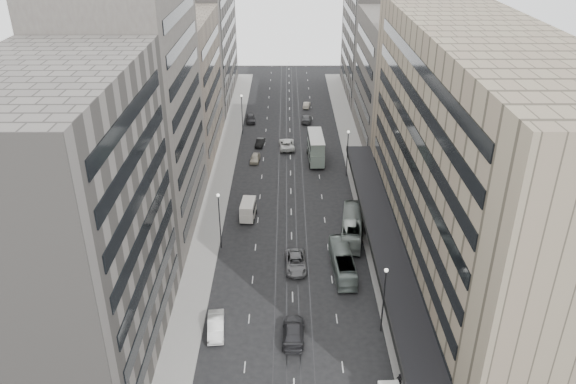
{
  "coord_description": "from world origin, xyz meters",
  "views": [
    {
      "loc": [
        -0.7,
        -53.23,
        42.04
      ],
      "look_at": [
        -0.51,
        15.35,
        6.84
      ],
      "focal_mm": 35.0,
      "sensor_mm": 36.0,
      "label": 1
    }
  ],
  "objects_px": {
    "sedan_1": "(216,326)",
    "sedan_2": "(296,262)",
    "bus_far": "(352,227)",
    "panel_van": "(248,209)",
    "bus_near": "(342,262)",
    "double_decker": "(316,147)",
    "pedestrian": "(399,380)"
  },
  "relations": [
    {
      "from": "double_decker",
      "to": "sedan_1",
      "type": "bearing_deg",
      "value": -107.55
    },
    {
      "from": "panel_van",
      "to": "sedan_1",
      "type": "relative_size",
      "value": 0.91
    },
    {
      "from": "pedestrian",
      "to": "panel_van",
      "type": "bearing_deg",
      "value": -63.16
    },
    {
      "from": "bus_far",
      "to": "panel_van",
      "type": "distance_m",
      "value": 15.84
    },
    {
      "from": "double_decker",
      "to": "pedestrian",
      "type": "xyz_separation_m",
      "value": [
        5.56,
        -54.5,
        -1.73
      ]
    },
    {
      "from": "panel_van",
      "to": "pedestrian",
      "type": "relative_size",
      "value": 2.84
    },
    {
      "from": "sedan_1",
      "to": "sedan_2",
      "type": "bearing_deg",
      "value": 48.45
    },
    {
      "from": "sedan_2",
      "to": "pedestrian",
      "type": "bearing_deg",
      "value": -67.12
    },
    {
      "from": "pedestrian",
      "to": "bus_near",
      "type": "bearing_deg",
      "value": -78.84
    },
    {
      "from": "double_decker",
      "to": "sedan_1",
      "type": "height_order",
      "value": "double_decker"
    },
    {
      "from": "bus_far",
      "to": "double_decker",
      "type": "relative_size",
      "value": 1.25
    },
    {
      "from": "panel_van",
      "to": "sedan_2",
      "type": "xyz_separation_m",
      "value": [
        6.94,
        -12.92,
        -0.72
      ]
    },
    {
      "from": "sedan_1",
      "to": "double_decker",
      "type": "bearing_deg",
      "value": 68.87
    },
    {
      "from": "sedan_1",
      "to": "panel_van",
      "type": "bearing_deg",
      "value": 80.05
    },
    {
      "from": "bus_near",
      "to": "sedan_1",
      "type": "bearing_deg",
      "value": 34.6
    },
    {
      "from": "sedan_2",
      "to": "panel_van",
      "type": "bearing_deg",
      "value": 115.58
    },
    {
      "from": "bus_near",
      "to": "double_decker",
      "type": "distance_m",
      "value": 35.04
    },
    {
      "from": "bus_far",
      "to": "pedestrian",
      "type": "relative_size",
      "value": 7.13
    },
    {
      "from": "sedan_1",
      "to": "sedan_2",
      "type": "distance_m",
      "value": 15.2
    },
    {
      "from": "pedestrian",
      "to": "bus_far",
      "type": "bearing_deg",
      "value": -86.32
    },
    {
      "from": "bus_far",
      "to": "sedan_1",
      "type": "height_order",
      "value": "bus_far"
    },
    {
      "from": "sedan_1",
      "to": "sedan_2",
      "type": "height_order",
      "value": "sedan_1"
    },
    {
      "from": "panel_van",
      "to": "sedan_1",
      "type": "distance_m",
      "value": 25.27
    },
    {
      "from": "double_decker",
      "to": "pedestrian",
      "type": "distance_m",
      "value": 54.81
    },
    {
      "from": "bus_far",
      "to": "sedan_2",
      "type": "distance_m",
      "value": 11.17
    },
    {
      "from": "bus_far",
      "to": "pedestrian",
      "type": "xyz_separation_m",
      "value": [
        1.7,
        -28.06,
        -0.64
      ]
    },
    {
      "from": "bus_near",
      "to": "panel_van",
      "type": "distance_m",
      "value": 18.81
    },
    {
      "from": "double_decker",
      "to": "panel_van",
      "type": "relative_size",
      "value": 2.01
    },
    {
      "from": "bus_far",
      "to": "sedan_2",
      "type": "xyz_separation_m",
      "value": [
        -8.02,
        -7.74,
        -0.78
      ]
    },
    {
      "from": "double_decker",
      "to": "panel_van",
      "type": "distance_m",
      "value": 24.02
    },
    {
      "from": "bus_far",
      "to": "double_decker",
      "type": "bearing_deg",
      "value": -73.82
    },
    {
      "from": "panel_van",
      "to": "sedan_2",
      "type": "height_order",
      "value": "panel_van"
    }
  ]
}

